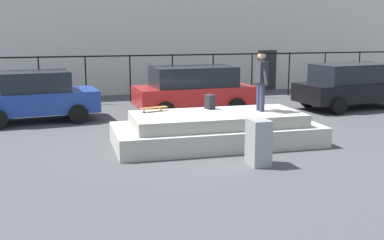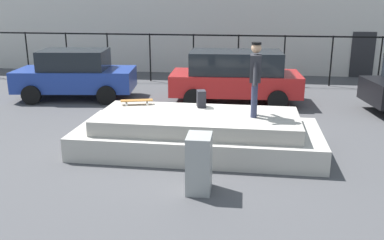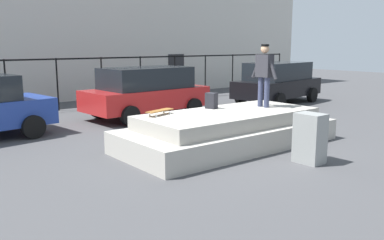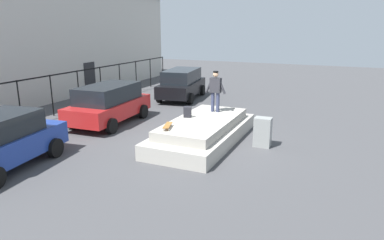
% 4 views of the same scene
% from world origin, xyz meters
% --- Properties ---
extents(ground_plane, '(60.00, 60.00, 0.00)m').
position_xyz_m(ground_plane, '(0.00, 0.00, 0.00)').
color(ground_plane, '#424244').
extents(concrete_ledge, '(5.60, 2.46, 0.87)m').
position_xyz_m(concrete_ledge, '(0.33, -0.27, 0.39)').
color(concrete_ledge, '#ADA89E').
rests_on(concrete_ledge, ground_plane).
extents(skateboarder, '(0.24, 0.87, 1.65)m').
position_xyz_m(skateboarder, '(1.59, -0.25, 1.81)').
color(skateboarder, '#2D334C').
rests_on(skateboarder, concrete_ledge).
extents(skateboard, '(0.82, 0.41, 0.12)m').
position_xyz_m(skateboard, '(-1.30, 0.39, 0.97)').
color(skateboard, brown).
rests_on(skateboard, concrete_ledge).
extents(backpack, '(0.27, 0.32, 0.41)m').
position_xyz_m(backpack, '(0.32, 0.40, 1.07)').
color(backpack, black).
rests_on(backpack, concrete_ledge).
extents(car_blue_sedan_near, '(4.25, 2.47, 1.71)m').
position_xyz_m(car_blue_sedan_near, '(-4.60, 4.37, 0.87)').
color(car_blue_sedan_near, navy).
rests_on(car_blue_sedan_near, ground_plane).
extents(car_red_hatchback_mid, '(4.41, 2.37, 1.73)m').
position_xyz_m(car_red_hatchback_mid, '(0.96, 4.56, 0.92)').
color(car_red_hatchback_mid, '#B21E1E').
rests_on(car_red_hatchback_mid, ground_plane).
extents(car_black_hatchback_far, '(4.62, 2.55, 1.75)m').
position_xyz_m(car_black_hatchback_far, '(7.24, 3.97, 0.93)').
color(car_black_hatchback_far, black).
rests_on(car_black_hatchback_far, ground_plane).
extents(utility_box, '(0.45, 0.61, 1.07)m').
position_xyz_m(utility_box, '(0.63, -2.44, 0.54)').
color(utility_box, gray).
rests_on(utility_box, ground_plane).
extents(fence_row, '(24.06, 0.06, 2.00)m').
position_xyz_m(fence_row, '(0.00, 7.87, 1.35)').
color(fence_row, black).
rests_on(fence_row, ground_plane).
extents(warehouse_building, '(32.27, 7.22, 6.69)m').
position_xyz_m(warehouse_building, '(0.00, 13.53, 3.36)').
color(warehouse_building, beige).
rests_on(warehouse_building, ground_plane).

